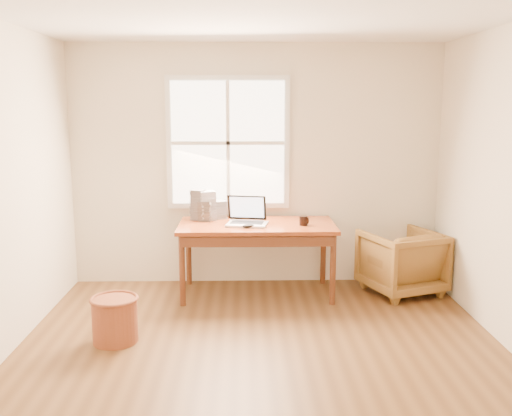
{
  "coord_description": "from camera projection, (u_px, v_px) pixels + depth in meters",
  "views": [
    {
      "loc": [
        -0.14,
        -3.92,
        1.96
      ],
      "look_at": [
        -0.01,
        1.65,
        0.94
      ],
      "focal_mm": 40.0,
      "sensor_mm": 36.0,
      "label": 1
    }
  ],
  "objects": [
    {
      "name": "room_shell",
      "position": [
        259.0,
        194.0,
        4.14
      ],
      "size": [
        4.04,
        4.54,
        2.64
      ],
      "color": "brown",
      "rests_on": "ground"
    },
    {
      "name": "cd_stack_d",
      "position": [
        218.0,
        210.0,
        6.11
      ],
      "size": [
        0.19,
        0.18,
        0.19
      ],
      "primitive_type": "cube",
      "rotation": [
        0.0,
        0.0,
        0.38
      ],
      "color": "#B5BBC2",
      "rests_on": "desk"
    },
    {
      "name": "cd_stack_c",
      "position": [
        198.0,
        205.0,
        6.03
      ],
      "size": [
        0.17,
        0.16,
        0.32
      ],
      "primitive_type": "cube",
      "rotation": [
        0.0,
        0.0,
        -0.29
      ],
      "color": "gray",
      "rests_on": "desk"
    },
    {
      "name": "coffee_mug",
      "position": [
        303.0,
        221.0,
        5.77
      ],
      "size": [
        0.1,
        0.1,
        0.09
      ],
      "primitive_type": "cylinder",
      "rotation": [
        0.0,
        0.0,
        0.26
      ],
      "color": "black",
      "rests_on": "desk"
    },
    {
      "name": "cd_stack_b",
      "position": [
        205.0,
        211.0,
        5.98
      ],
      "size": [
        0.15,
        0.14,
        0.21
      ],
      "primitive_type": "cube",
      "rotation": [
        0.0,
        0.0,
        -0.21
      ],
      "color": "#242429",
      "rests_on": "desk"
    },
    {
      "name": "laptop",
      "position": [
        247.0,
        210.0,
        5.74
      ],
      "size": [
        0.48,
        0.49,
        0.31
      ],
      "primitive_type": null,
      "rotation": [
        0.0,
        0.0,
        -0.17
      ],
      "color": "silver",
      "rests_on": "desk"
    },
    {
      "name": "wicker_stool",
      "position": [
        115.0,
        320.0,
        4.74
      ],
      "size": [
        0.43,
        0.43,
        0.37
      ],
      "primitive_type": "cylinder",
      "rotation": [
        0.0,
        0.0,
        -0.18
      ],
      "color": "brown",
      "rests_on": "room_shell"
    },
    {
      "name": "armchair",
      "position": [
        402.0,
        262.0,
        5.96
      ],
      "size": [
        0.93,
        0.94,
        0.67
      ],
      "primitive_type": "imported",
      "rotation": [
        0.0,
        0.0,
        3.5
      ],
      "color": "brown",
      "rests_on": "room_shell"
    },
    {
      "name": "desk",
      "position": [
        257.0,
        226.0,
        5.85
      ],
      "size": [
        1.6,
        0.8,
        0.04
      ],
      "primitive_type": "cube",
      "color": "brown",
      "rests_on": "room_shell"
    },
    {
      "name": "mouse",
      "position": [
        248.0,
        226.0,
        5.64
      ],
      "size": [
        0.13,
        0.09,
        0.04
      ],
      "primitive_type": "ellipsoid",
      "rotation": [
        0.0,
        0.0,
        0.17
      ],
      "color": "black",
      "rests_on": "desk"
    },
    {
      "name": "cd_stack_a",
      "position": [
        207.0,
        205.0,
        6.01
      ],
      "size": [
        0.19,
        0.18,
        0.31
      ],
      "primitive_type": "cube",
      "rotation": [
        0.0,
        0.0,
        0.33
      ],
      "color": "silver",
      "rests_on": "desk"
    }
  ]
}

